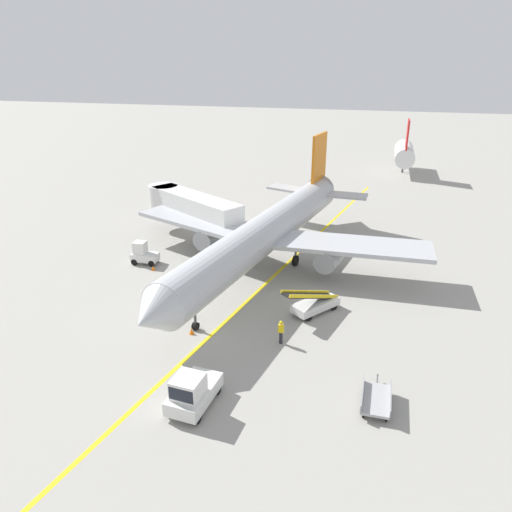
{
  "coord_description": "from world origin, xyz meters",
  "views": [
    {
      "loc": [
        10.93,
        -26.87,
        17.92
      ],
      "look_at": [
        1.64,
        8.99,
        2.5
      ],
      "focal_mm": 34.15,
      "sensor_mm": 36.0,
      "label": 1
    }
  ],
  "objects": [
    {
      "name": "ground_crew_marshaller",
      "position": [
        5.54,
        0.51,
        0.91
      ],
      "size": [
        0.36,
        0.24,
        1.7
      ],
      "color": "#26262D",
      "rests_on": "ground"
    },
    {
      "name": "safety_cone_nose_right",
      "position": [
        -7.96,
        9.28,
        0.22
      ],
      "size": [
        0.36,
        0.36,
        0.44
      ],
      "primitive_type": "cone",
      "color": "orange",
      "rests_on": "ground"
    },
    {
      "name": "pushback_tug",
      "position": [
        2.19,
        -6.91,
        0.99
      ],
      "size": [
        2.25,
        3.77,
        2.2
      ],
      "color": "silver",
      "rests_on": "ground"
    },
    {
      "name": "taxi_line_yellow",
      "position": [
        1.64,
        5.0,
        0.0
      ],
      "size": [
        15.85,
        78.53,
        0.01
      ],
      "primitive_type": "cube",
      "rotation": [
        0.0,
        0.0,
        -0.2
      ],
      "color": "yellow",
      "rests_on": "ground"
    },
    {
      "name": "airliner",
      "position": [
        1.74,
        12.53,
        3.42
      ],
      "size": [
        28.06,
        35.15,
        10.1
      ],
      "color": "#B2B5BA",
      "rests_on": "ground"
    },
    {
      "name": "baggage_cart_loaded",
      "position": [
        11.89,
        -4.35,
        0.47
      ],
      "size": [
        1.59,
        3.77,
        0.94
      ],
      "color": "#A5A5A8",
      "rests_on": "ground"
    },
    {
      "name": "baggage_tug_near_wing",
      "position": [
        -9.46,
        10.51,
        0.93
      ],
      "size": [
        2.46,
        1.43,
        2.1
      ],
      "color": "silver",
      "rests_on": "ground"
    },
    {
      "name": "safety_cone_nose_left",
      "position": [
        -0.66,
        0.09,
        0.22
      ],
      "size": [
        0.36,
        0.36,
        0.44
      ],
      "primitive_type": "cone",
      "color": "orange",
      "rests_on": "ground"
    },
    {
      "name": "belt_loader_forward_hold",
      "position": [
        7.1,
        5.25,
        0.78
      ],
      "size": [
        4.02,
        4.74,
        2.59
      ],
      "color": "silver",
      "rests_on": "ground"
    },
    {
      "name": "distant_aircraft_far_left",
      "position": [
        14.34,
        55.07,
        3.22
      ],
      "size": [
        3.0,
        10.1,
        8.8
      ],
      "color": "silver",
      "rests_on": "ground"
    },
    {
      "name": "jet_bridge",
      "position": [
        -7.96,
        17.96,
        3.54
      ],
      "size": [
        12.22,
        8.88,
        4.85
      ],
      "color": "silver",
      "rests_on": "ground"
    },
    {
      "name": "ground_plane",
      "position": [
        0.0,
        0.0,
        0.0
      ],
      "size": [
        300.0,
        300.0,
        0.0
      ],
      "primitive_type": "plane",
      "color": "#9E9B93"
    }
  ]
}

